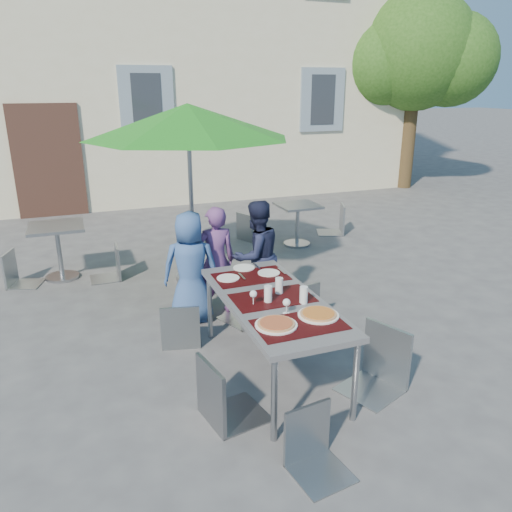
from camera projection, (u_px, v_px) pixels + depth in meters
name	position (u px, v px, depth m)	size (l,w,h in m)	color
ground	(306.00, 400.00, 4.21)	(90.00, 90.00, 0.00)	#464548
tree	(417.00, 53.00, 12.01)	(3.60, 3.00, 4.70)	#43331D
dining_table	(272.00, 304.00, 4.40)	(0.80, 1.85, 0.76)	#3F4044
pizza_near_left	(276.00, 324.00, 3.86)	(0.33, 0.33, 0.03)	white
pizza_near_right	(318.00, 314.00, 4.03)	(0.34, 0.34, 0.03)	white
glassware	(281.00, 293.00, 4.29)	(0.48, 0.47, 0.15)	silver
place_settings	(247.00, 273.00, 4.95)	(0.68, 0.44, 0.01)	white
child_0	(191.00, 268.00, 5.46)	(0.62, 0.40, 1.26)	#355691
child_1	(216.00, 261.00, 5.66)	(0.46, 0.30, 1.27)	#643975
child_2	(256.00, 256.00, 5.76)	(0.63, 0.37, 1.30)	#1B1F3B
chair_0	(179.00, 299.00, 4.95)	(0.46, 0.47, 0.88)	gray
chair_1	(251.00, 270.00, 5.40)	(0.62, 0.62, 1.06)	gray
chair_2	(300.00, 278.00, 5.40)	(0.49, 0.50, 0.92)	gray
chair_3	(222.00, 354.00, 3.77)	(0.53, 0.53, 1.01)	gray
chair_4	(383.00, 323.00, 4.21)	(0.61, 0.60, 1.05)	#939A9F
chair_5	(316.00, 407.00, 3.33)	(0.42, 0.42, 0.84)	gray
patio_umbrella	(188.00, 123.00, 6.12)	(2.60, 2.60, 2.32)	#9FA0A6
cafe_table_0	(58.00, 242.00, 6.71)	(0.71, 0.71, 0.76)	#9FA0A6
bg_chair_l_0	(14.00, 249.00, 6.49)	(0.49, 0.49, 0.87)	gray
bg_chair_r_0	(109.00, 243.00, 6.71)	(0.39, 0.39, 0.88)	gray
cafe_table_1	(297.00, 219.00, 8.17)	(0.64, 0.64, 0.69)	#9FA0A6
bg_chair_l_1	(249.00, 210.00, 8.43)	(0.52, 0.52, 0.89)	gray
bg_chair_r_1	(337.00, 201.00, 8.78)	(0.58, 0.58, 0.99)	gray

